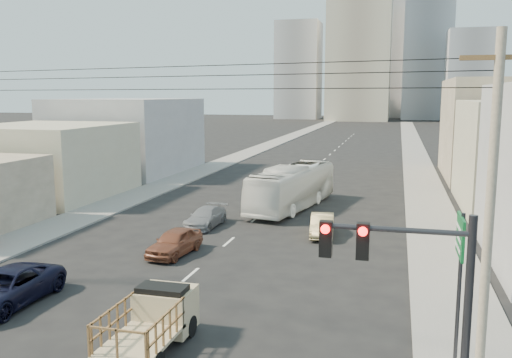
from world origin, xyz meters
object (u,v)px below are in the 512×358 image
at_px(sedan_brown, 175,242).
at_px(traffic_signal, 417,300).
at_px(flatbed_pickup, 152,318).
at_px(utility_pole, 489,228).
at_px(navy_pickup, 6,288).
at_px(city_bus, 292,187).
at_px(green_sign, 460,254).
at_px(sedan_tan, 322,225).
at_px(sedan_grey, 205,217).

height_order(sedan_brown, traffic_signal, traffic_signal).
relative_size(flatbed_pickup, utility_pole, 0.44).
xyz_separation_m(flatbed_pickup, traffic_signal, (8.19, -4.09, 2.98)).
bearing_deg(navy_pickup, city_bus, 71.12).
xyz_separation_m(navy_pickup, traffic_signal, (15.59, -6.12, 3.35)).
bearing_deg(green_sign, sedan_brown, 144.65).
bearing_deg(sedan_brown, flatbed_pickup, -64.35).
xyz_separation_m(flatbed_pickup, sedan_tan, (3.46, 16.22, -0.45)).
height_order(traffic_signal, utility_pole, utility_pole).
relative_size(city_bus, traffic_signal, 1.93).
height_order(navy_pickup, sedan_tan, navy_pickup).
xyz_separation_m(city_bus, sedan_tan, (3.28, -7.46, -0.97)).
distance_m(navy_pickup, sedan_tan, 17.86).
height_order(sedan_brown, sedan_grey, sedan_brown).
height_order(sedan_brown, utility_pole, utility_pole).
bearing_deg(navy_pickup, sedan_grey, 77.73).
xyz_separation_m(flatbed_pickup, city_bus, (0.18, 23.68, 0.52)).
bearing_deg(city_bus, green_sign, -56.41).
bearing_deg(sedan_tan, utility_pole, -76.24).
distance_m(sedan_grey, utility_pole, 23.37).
height_order(green_sign, utility_pole, utility_pole).
relative_size(navy_pickup, sedan_grey, 1.23).
distance_m(city_bus, utility_pole, 27.30).
height_order(sedan_tan, utility_pole, utility_pole).
height_order(city_bus, traffic_signal, traffic_signal).
bearing_deg(traffic_signal, green_sign, 74.45).
distance_m(navy_pickup, city_bus, 22.95).
height_order(sedan_brown, sedan_tan, sedan_brown).
height_order(navy_pickup, city_bus, city_bus).
bearing_deg(flatbed_pickup, traffic_signal, -26.50).
height_order(sedan_grey, green_sign, green_sign).
distance_m(navy_pickup, sedan_grey, 14.86).
bearing_deg(city_bus, sedan_tan, -55.15).
relative_size(sedan_tan, sedan_grey, 0.92).
distance_m(navy_pickup, utility_pole, 18.24).
height_order(city_bus, green_sign, green_sign).
xyz_separation_m(sedan_tan, green_sign, (6.13, -15.30, 3.10)).
xyz_separation_m(green_sign, utility_pole, (0.34, -2.50, 1.44)).
relative_size(flatbed_pickup, sedan_grey, 1.04).
height_order(city_bus, sedan_grey, city_bus).
height_order(flatbed_pickup, green_sign, green_sign).
distance_m(green_sign, utility_pole, 2.91).
distance_m(city_bus, green_sign, 24.71).
height_order(sedan_grey, traffic_signal, traffic_signal).
bearing_deg(sedan_brown, city_bus, 80.68).
distance_m(navy_pickup, sedan_brown, 9.07).
bearing_deg(sedan_tan, sedan_grey, 171.45).
xyz_separation_m(sedan_grey, utility_pole, (14.05, -18.11, 4.57)).
xyz_separation_m(sedan_brown, sedan_grey, (-0.54, 6.27, -0.08)).
bearing_deg(sedan_brown, traffic_signal, -44.23).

